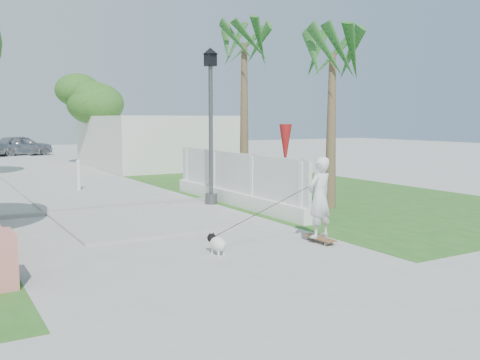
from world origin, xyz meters
TOP-DOWN VIEW (x-y plane):
  - ground at (0.00, 0.00)m, footprint 90.00×90.00m
  - path_strip at (0.00, 20.00)m, footprint 3.20×36.00m
  - curb at (0.00, 6.00)m, footprint 6.50×0.25m
  - grass_right at (7.00, 8.00)m, footprint 8.00×20.00m
  - lattice_fence at (3.40, 5.00)m, footprint 0.35×7.00m
  - building_right at (6.00, 18.00)m, footprint 6.00×8.00m
  - street_lamp at (2.90, 5.50)m, footprint 0.44×0.44m
  - bollard at (0.20, 10.00)m, footprint 0.14×0.14m
  - patio_umbrella at (4.80, 4.50)m, footprint 0.36×0.36m
  - tree_path_right at (3.22, 19.98)m, footprint 3.00×3.00m
  - palm_far at (4.60, 6.50)m, footprint 1.80×1.80m
  - palm_near at (5.40, 3.20)m, footprint 1.80×1.80m
  - skateboarder at (1.84, 0.19)m, footprint 2.52×0.87m
  - dog at (0.33, 0.26)m, footprint 0.30×0.56m
  - parked_car at (1.20, 30.11)m, footprint 4.38×2.87m

SIDE VIEW (x-z plane):
  - ground at x=0.00m, z-range 0.00..0.00m
  - grass_right at x=7.00m, z-range 0.00..0.01m
  - path_strip at x=0.00m, z-range 0.00..0.06m
  - curb at x=0.00m, z-range 0.00..0.10m
  - dog at x=0.33m, z-range 0.02..0.40m
  - lattice_fence at x=3.40m, z-range -0.21..1.29m
  - bollard at x=0.20m, z-range 0.04..1.13m
  - parked_car at x=1.20m, z-range 0.00..1.39m
  - skateboarder at x=1.84m, z-range -0.07..1.64m
  - building_right at x=6.00m, z-range 0.00..2.60m
  - patio_umbrella at x=4.80m, z-range 0.54..2.84m
  - street_lamp at x=2.90m, z-range 0.21..4.65m
  - tree_path_right at x=3.22m, z-range 1.10..5.89m
  - palm_near at x=5.40m, z-range 1.60..6.30m
  - palm_far at x=4.60m, z-range 1.83..7.13m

